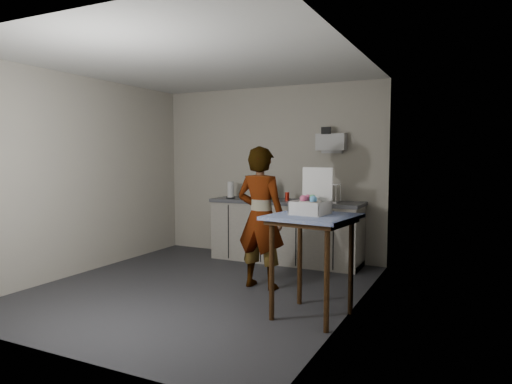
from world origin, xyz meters
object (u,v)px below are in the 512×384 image
at_px(kitchen_counter, 286,233).
at_px(bakery_box, 311,204).
at_px(standing_man, 261,218).
at_px(soap_bottle, 270,189).
at_px(dark_bottle, 265,191).
at_px(paper_towel, 231,190).
at_px(soda_can, 287,196).
at_px(dish_rack, 326,198).
at_px(side_table, 312,228).

height_order(kitchen_counter, bakery_box, bakery_box).
distance_m(standing_man, bakery_box, 1.06).
distance_m(kitchen_counter, soap_bottle, 0.69).
relative_size(dark_bottle, paper_towel, 0.98).
bearing_deg(dark_bottle, paper_towel, -165.19).
bearing_deg(dark_bottle, soda_can, -10.25).
bearing_deg(standing_man, soap_bottle, -66.92).
relative_size(soap_bottle, dark_bottle, 1.31).
bearing_deg(standing_man, kitchen_counter, -76.78).
height_order(dark_bottle, bakery_box, bakery_box).
xyz_separation_m(kitchen_counter, bakery_box, (1.06, -1.95, 0.67)).
bearing_deg(kitchen_counter, dish_rack, 2.46).
distance_m(dark_bottle, dish_rack, 0.96).
xyz_separation_m(side_table, standing_man, (-0.87, 0.67, -0.03)).
relative_size(soda_can, bakery_box, 0.26).
xyz_separation_m(kitchen_counter, soda_can, (0.02, -0.01, 0.54)).
xyz_separation_m(dark_bottle, paper_towel, (-0.52, -0.14, -0.00)).
relative_size(standing_man, dish_rack, 4.62).
relative_size(side_table, soap_bottle, 3.05).
xyz_separation_m(side_table, dark_bottle, (-1.46, 2.07, 0.17)).
relative_size(kitchen_counter, soda_can, 19.15).
relative_size(soda_can, dark_bottle, 0.47).
bearing_deg(standing_man, side_table, 145.54).
relative_size(soda_can, dish_rack, 0.33).
bearing_deg(paper_towel, dish_rack, 4.13).
height_order(dark_bottle, dish_rack, dish_rack).
height_order(standing_man, soap_bottle, standing_man).
bearing_deg(side_table, dish_rack, 110.96).
distance_m(kitchen_counter, side_table, 2.34).
bearing_deg(bakery_box, paper_towel, 141.47).
relative_size(side_table, standing_man, 0.60).
relative_size(dark_bottle, dish_rack, 0.69).
xyz_separation_m(soda_can, dish_rack, (0.58, 0.04, -0.00)).
height_order(soda_can, dish_rack, dish_rack).
relative_size(soap_bottle, bakery_box, 0.73).
bearing_deg(bakery_box, dark_bottle, 130.69).
xyz_separation_m(soda_can, bakery_box, (1.04, -1.94, 0.12)).
distance_m(dark_bottle, paper_towel, 0.54).
distance_m(soap_bottle, soda_can, 0.28).
distance_m(soap_bottle, bakery_box, 2.32).
relative_size(standing_man, paper_towel, 6.61).
relative_size(side_table, dish_rack, 2.76).
bearing_deg(kitchen_counter, dark_bottle, 171.01).
bearing_deg(soda_can, soap_bottle, -176.70).
distance_m(side_table, paper_towel, 2.77).
bearing_deg(dark_bottle, soap_bottle, -35.20).
bearing_deg(soda_can, bakery_box, -61.88).
bearing_deg(soda_can, dark_bottle, 169.75).
xyz_separation_m(soap_bottle, soda_can, (0.26, 0.02, -0.10)).
bearing_deg(standing_man, bakery_box, 146.94).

